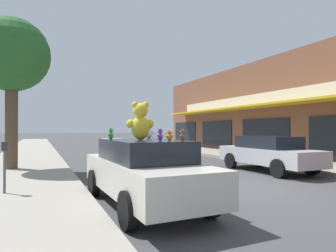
{
  "coord_description": "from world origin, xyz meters",
  "views": [
    {
      "loc": [
        -5.5,
        -7.16,
        1.75
      ],
      "look_at": [
        -1.39,
        2.35,
        1.85
      ],
      "focal_mm": 32.0,
      "sensor_mm": 36.0,
      "label": 1
    }
  ],
  "objects_px": {
    "plush_art_car": "(144,170)",
    "teddy_bear_giant": "(140,121)",
    "teddy_bear_orange": "(169,135)",
    "street_tree": "(12,56)",
    "parked_car_far_center": "(268,153)",
    "teddy_bear_brown": "(182,135)",
    "teddy_bear_green": "(111,134)",
    "teddy_bear_white": "(149,132)",
    "parking_meter": "(5,160)",
    "teddy_bear_purple": "(160,135)"
  },
  "relations": [
    {
      "from": "teddy_bear_white",
      "to": "parked_car_far_center",
      "type": "xyz_separation_m",
      "value": [
        5.92,
        2.04,
        -0.9
      ]
    },
    {
      "from": "teddy_bear_orange",
      "to": "street_tree",
      "type": "bearing_deg",
      "value": -66.96
    },
    {
      "from": "teddy_bear_brown",
      "to": "teddy_bear_orange",
      "type": "height_order",
      "value": "teddy_bear_brown"
    },
    {
      "from": "plush_art_car",
      "to": "street_tree",
      "type": "relative_size",
      "value": 0.78
    },
    {
      "from": "parking_meter",
      "to": "teddy_bear_green",
      "type": "bearing_deg",
      "value": -27.77
    },
    {
      "from": "teddy_bear_giant",
      "to": "teddy_bear_purple",
      "type": "bearing_deg",
      "value": 117.41
    },
    {
      "from": "plush_art_car",
      "to": "teddy_bear_white",
      "type": "height_order",
      "value": "teddy_bear_white"
    },
    {
      "from": "teddy_bear_purple",
      "to": "parking_meter",
      "type": "distance_m",
      "value": 4.04
    },
    {
      "from": "teddy_bear_green",
      "to": "teddy_bear_orange",
      "type": "height_order",
      "value": "teddy_bear_green"
    },
    {
      "from": "plush_art_car",
      "to": "teddy_bear_green",
      "type": "bearing_deg",
      "value": 131.34
    },
    {
      "from": "teddy_bear_green",
      "to": "street_tree",
      "type": "bearing_deg",
      "value": -118.09
    },
    {
      "from": "street_tree",
      "to": "parking_meter",
      "type": "relative_size",
      "value": 4.77
    },
    {
      "from": "teddy_bear_purple",
      "to": "parking_meter",
      "type": "relative_size",
      "value": 0.21
    },
    {
      "from": "teddy_bear_giant",
      "to": "teddy_bear_white",
      "type": "xyz_separation_m",
      "value": [
        0.54,
        0.94,
        -0.25
      ]
    },
    {
      "from": "teddy_bear_giant",
      "to": "teddy_bear_brown",
      "type": "xyz_separation_m",
      "value": [
        0.63,
        -0.94,
        -0.31
      ]
    },
    {
      "from": "teddy_bear_green",
      "to": "street_tree",
      "type": "xyz_separation_m",
      "value": [
        -2.6,
        6.31,
        3.03
      ]
    },
    {
      "from": "teddy_bear_brown",
      "to": "teddy_bear_orange",
      "type": "relative_size",
      "value": 1.09
    },
    {
      "from": "street_tree",
      "to": "parking_meter",
      "type": "bearing_deg",
      "value": -87.35
    },
    {
      "from": "parked_car_far_center",
      "to": "parking_meter",
      "type": "relative_size",
      "value": 3.65
    },
    {
      "from": "teddy_bear_brown",
      "to": "teddy_bear_purple",
      "type": "bearing_deg",
      "value": -81.54
    },
    {
      "from": "teddy_bear_green",
      "to": "teddy_bear_orange",
      "type": "bearing_deg",
      "value": 78.54
    },
    {
      "from": "teddy_bear_white",
      "to": "parking_meter",
      "type": "distance_m",
      "value": 3.66
    },
    {
      "from": "teddy_bear_white",
      "to": "street_tree",
      "type": "distance_m",
      "value": 7.55
    },
    {
      "from": "teddy_bear_white",
      "to": "parked_car_far_center",
      "type": "relative_size",
      "value": 0.08
    },
    {
      "from": "teddy_bear_giant",
      "to": "teddy_bear_brown",
      "type": "distance_m",
      "value": 1.18
    },
    {
      "from": "teddy_bear_giant",
      "to": "parked_car_far_center",
      "type": "height_order",
      "value": "teddy_bear_giant"
    },
    {
      "from": "teddy_bear_brown",
      "to": "street_tree",
      "type": "relative_size",
      "value": 0.04
    },
    {
      "from": "teddy_bear_brown",
      "to": "teddy_bear_white",
      "type": "bearing_deg",
      "value": -131.36
    },
    {
      "from": "plush_art_car",
      "to": "teddy_bear_purple",
      "type": "distance_m",
      "value": 0.97
    },
    {
      "from": "plush_art_car",
      "to": "street_tree",
      "type": "height_order",
      "value": "street_tree"
    },
    {
      "from": "teddy_bear_green",
      "to": "parked_car_far_center",
      "type": "xyz_separation_m",
      "value": [
        7.06,
        2.5,
        -0.85
      ]
    },
    {
      "from": "teddy_bear_giant",
      "to": "parking_meter",
      "type": "height_order",
      "value": "teddy_bear_giant"
    },
    {
      "from": "parked_car_far_center",
      "to": "teddy_bear_green",
      "type": "bearing_deg",
      "value": -160.5
    },
    {
      "from": "teddy_bear_white",
      "to": "teddy_bear_orange",
      "type": "bearing_deg",
      "value": 107.1
    },
    {
      "from": "street_tree",
      "to": "parked_car_far_center",
      "type": "bearing_deg",
      "value": -21.5
    },
    {
      "from": "plush_art_car",
      "to": "teddy_bear_giant",
      "type": "bearing_deg",
      "value": 94.66
    },
    {
      "from": "teddy_bear_giant",
      "to": "teddy_bear_green",
      "type": "relative_size",
      "value": 3.21
    },
    {
      "from": "teddy_bear_brown",
      "to": "parked_car_far_center",
      "type": "relative_size",
      "value": 0.05
    },
    {
      "from": "plush_art_car",
      "to": "teddy_bear_white",
      "type": "bearing_deg",
      "value": 62.91
    },
    {
      "from": "teddy_bear_brown",
      "to": "teddy_bear_green",
      "type": "bearing_deg",
      "value": -93.33
    },
    {
      "from": "teddy_bear_purple",
      "to": "plush_art_car",
      "type": "bearing_deg",
      "value": -111.95
    },
    {
      "from": "parking_meter",
      "to": "teddy_bear_white",
      "type": "bearing_deg",
      "value": -12.65
    },
    {
      "from": "teddy_bear_white",
      "to": "teddy_bear_brown",
      "type": "height_order",
      "value": "teddy_bear_white"
    },
    {
      "from": "teddy_bear_brown",
      "to": "teddy_bear_giant",
      "type": "bearing_deg",
      "value": -100.29
    },
    {
      "from": "teddy_bear_white",
      "to": "street_tree",
      "type": "bearing_deg",
      "value": -35.85
    },
    {
      "from": "teddy_bear_white",
      "to": "teddy_bear_brown",
      "type": "distance_m",
      "value": 1.89
    },
    {
      "from": "teddy_bear_brown",
      "to": "parked_car_far_center",
      "type": "distance_m",
      "value": 7.08
    },
    {
      "from": "plush_art_car",
      "to": "teddy_bear_green",
      "type": "height_order",
      "value": "teddy_bear_green"
    },
    {
      "from": "teddy_bear_green",
      "to": "teddy_bear_white",
      "type": "relative_size",
      "value": 0.74
    },
    {
      "from": "teddy_bear_orange",
      "to": "teddy_bear_brown",
      "type": "bearing_deg",
      "value": 138.08
    }
  ]
}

